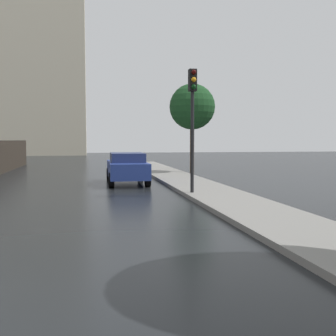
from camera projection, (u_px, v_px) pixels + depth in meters
ground at (23, 317)px, 4.59m from camera, size 120.00×120.00×0.00m
car_blue_mid_road at (127, 167)px, 18.52m from camera, size 1.78×4.16×1.40m
traffic_light at (193, 107)px, 14.20m from camera, size 0.26×0.39×4.26m
street_tree_near at (192, 107)px, 23.58m from camera, size 2.61×2.61×5.19m
distant_tower at (35, 53)px, 55.14m from camera, size 13.12×10.54×27.16m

